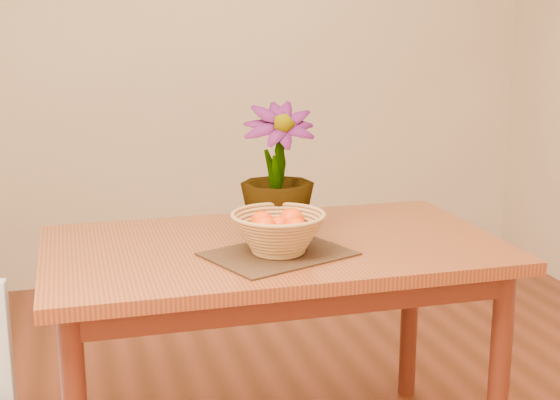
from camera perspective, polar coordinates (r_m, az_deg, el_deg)
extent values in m
cube|color=beige|center=(4.23, -7.47, 12.05)|extent=(4.00, 0.02, 2.70)
cube|color=brown|center=(2.42, -0.46, -3.60)|extent=(1.40, 0.80, 0.04)
cube|color=#4C1D11|center=(2.44, -0.46, -4.95)|extent=(1.28, 0.68, 0.08)
cylinder|color=#4C1D11|center=(2.51, 15.71, -12.64)|extent=(0.06, 0.06, 0.71)
cylinder|color=#4C1D11|center=(2.77, -14.90, -10.05)|extent=(0.06, 0.06, 0.71)
cylinder|color=#4C1D11|center=(3.03, 9.46, -7.75)|extent=(0.06, 0.06, 0.71)
cube|color=#3E2816|center=(2.29, -0.12, -3.97)|extent=(0.48, 0.42, 0.01)
cylinder|color=#A27943|center=(2.29, -0.12, -3.80)|extent=(0.14, 0.14, 0.01)
sphere|color=#FF4104|center=(2.27, -0.12, -2.00)|extent=(0.06, 0.06, 0.06)
sphere|color=#FF4104|center=(2.31, 0.85, -1.52)|extent=(0.08, 0.08, 0.08)
sphere|color=#FF4104|center=(2.30, -1.33, -1.66)|extent=(0.07, 0.07, 0.07)
sphere|color=#FF4104|center=(2.22, -1.13, -2.16)|extent=(0.08, 0.08, 0.08)
sphere|color=#FF4104|center=(2.23, 1.14, -2.18)|extent=(0.07, 0.07, 0.07)
imported|color=#174E16|center=(2.46, -0.20, 2.21)|extent=(0.26, 0.26, 0.42)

